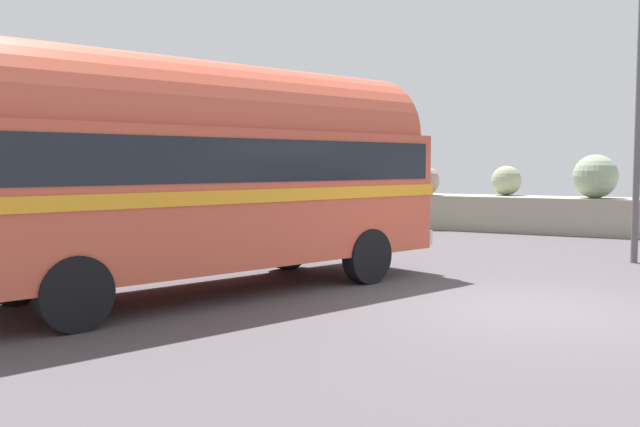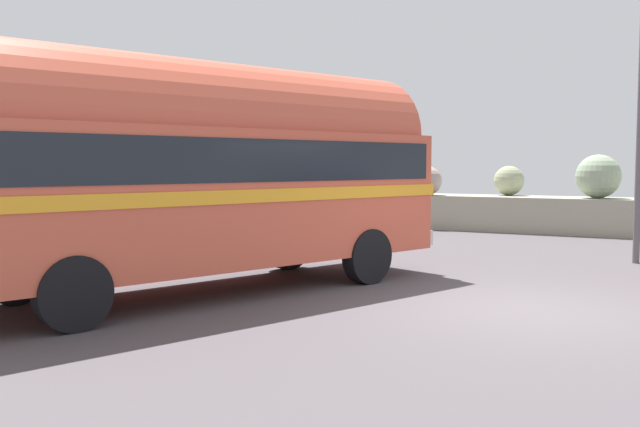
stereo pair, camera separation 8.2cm
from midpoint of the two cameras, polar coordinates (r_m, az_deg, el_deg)
The scene contains 4 objects.
ground at distance 10.43m, azimuth 16.12°, elevation -7.62°, with size 32.00×26.00×0.02m.
breakwater at distance 21.98m, azimuth 21.62°, elevation 0.37°, with size 31.36×2.40×2.47m.
vintage_coach at distance 11.18m, azimuth -9.74°, elevation 3.79°, with size 5.20×8.88×3.70m.
second_coach at distance 15.56m, azimuth -19.88°, elevation 3.67°, with size 4.83×8.91×3.70m.
Camera 1 is at (2.02, -10.03, 2.10)m, focal length 38.82 mm.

